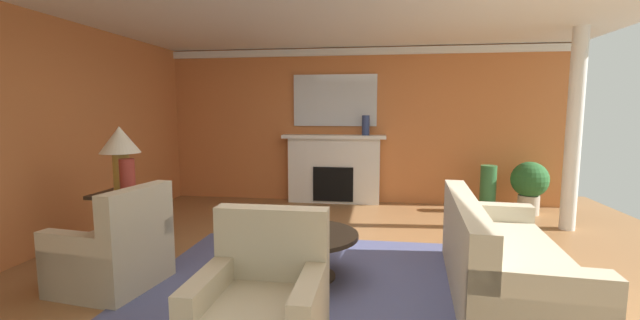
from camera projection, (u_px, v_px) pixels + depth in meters
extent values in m
plane|color=olive|center=(333.00, 272.00, 4.14)|extent=(8.64, 8.64, 0.00)
cube|color=#CC723D|center=(355.00, 126.00, 7.28)|extent=(7.25, 0.12, 2.71)
cube|color=#CC723D|center=(47.00, 134.00, 4.75)|extent=(0.12, 7.21, 2.71)
cube|color=white|center=(355.00, 52.00, 7.04)|extent=(7.25, 0.08, 0.12)
cube|color=#4C517A|center=(307.00, 277.00, 3.99)|extent=(3.02, 2.44, 0.01)
cube|color=white|center=(334.00, 171.00, 7.22)|extent=(1.60, 0.25, 1.14)
cube|color=black|center=(334.00, 183.00, 7.23)|extent=(0.70, 0.26, 0.60)
cube|color=white|center=(334.00, 137.00, 7.12)|extent=(1.80, 0.35, 0.06)
cube|color=silver|center=(335.00, 100.00, 7.18)|extent=(1.47, 0.04, 0.90)
cube|color=#BCB299|center=(505.00, 272.00, 3.57)|extent=(1.06, 2.16, 0.45)
cube|color=#BCB299|center=(465.00, 222.00, 3.60)|extent=(0.36, 2.11, 0.40)
cube|color=#BCB299|center=(538.00, 315.00, 2.64)|extent=(0.91, 0.27, 0.62)
cube|color=#BCB299|center=(487.00, 231.00, 4.48)|extent=(0.91, 0.27, 0.62)
cube|color=#C1B293|center=(111.00, 263.00, 3.78)|extent=(0.90, 0.90, 0.44)
cube|color=#C1B293|center=(137.00, 216.00, 3.63)|extent=(0.27, 0.81, 0.51)
cube|color=#C1B293|center=(136.00, 244.00, 4.08)|extent=(0.81, 0.25, 0.60)
cube|color=#C1B293|center=(81.00, 268.00, 3.45)|extent=(0.81, 0.25, 0.60)
cube|color=#C1B293|center=(272.00, 243.00, 2.90)|extent=(0.80, 0.16, 0.51)
cube|color=#C1B293|center=(211.00, 314.00, 2.68)|extent=(0.14, 0.80, 0.60)
cylinder|color=#2D2319|center=(307.00, 235.00, 3.94)|extent=(1.00, 1.00, 0.04)
cylinder|color=#2D2319|center=(307.00, 258.00, 3.97)|extent=(0.12, 0.12, 0.41)
cylinder|color=#2D2319|center=(307.00, 276.00, 3.99)|extent=(0.56, 0.56, 0.03)
cube|color=#2D2319|center=(123.00, 194.00, 4.66)|extent=(0.56, 0.56, 0.04)
cube|color=#2D2319|center=(125.00, 224.00, 4.71)|extent=(0.10, 0.10, 0.66)
cube|color=#2D2319|center=(126.00, 250.00, 4.74)|extent=(0.45, 0.45, 0.04)
cylinder|color=#B28E38|center=(122.00, 173.00, 4.63)|extent=(0.18, 0.18, 0.45)
cone|color=beige|center=(120.00, 140.00, 4.59)|extent=(0.44, 0.44, 0.30)
cylinder|color=#9E3328|center=(127.00, 177.00, 4.50)|extent=(0.16, 0.16, 0.40)
cylinder|color=#33703D|center=(488.00, 189.00, 6.58)|extent=(0.25, 0.25, 0.75)
cylinder|color=navy|center=(366.00, 125.00, 6.99)|extent=(0.13, 0.13, 0.34)
cube|color=navy|center=(307.00, 233.00, 3.88)|extent=(0.28, 0.24, 0.05)
cylinder|color=#BCB29E|center=(528.00, 205.00, 6.45)|extent=(0.32, 0.32, 0.30)
sphere|color=#28602D|center=(530.00, 179.00, 6.40)|extent=(0.56, 0.56, 0.56)
cylinder|color=white|center=(574.00, 131.00, 5.47)|extent=(0.20, 0.20, 2.71)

